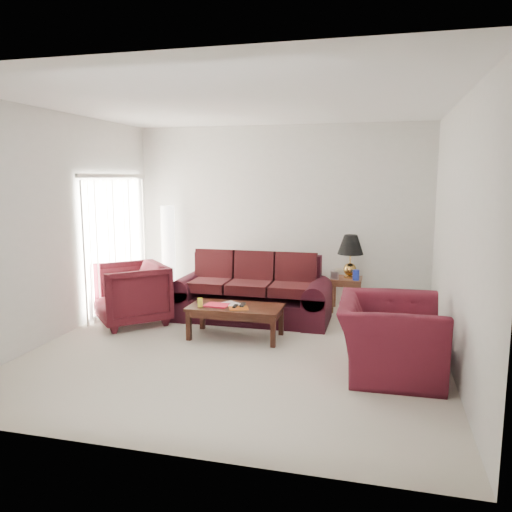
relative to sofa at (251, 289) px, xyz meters
The scene contains 19 objects.
floor 1.38m from the sofa, 81.79° to the right, with size 5.00×5.00×0.00m, color beige.
blinds 2.31m from the sofa, behind, with size 0.10×2.00×2.16m, color silver.
sofa is the anchor object (origin of this frame).
throw_pillow 1.17m from the sofa, 132.05° to the left, with size 0.38×0.11×0.38m, color black.
end_table 1.62m from the sofa, 32.80° to the left, with size 0.50×0.50×0.54m, color #523A1C, non-canonical shape.
table_lamp 1.72m from the sofa, 33.04° to the left, with size 0.41×0.41×0.69m, color #AD7B36, non-canonical shape.
clock 1.38m from the sofa, 30.75° to the left, with size 0.13×0.04×0.13m, color silver.
blue_canister 1.68m from the sofa, 25.69° to the left, with size 0.10×0.10×0.16m, color #172798.
picture_frame 1.59m from the sofa, 41.99° to the left, with size 0.14×0.02×0.18m, color silver.
floor_lamp 2.01m from the sofa, 152.20° to the left, with size 0.27×0.27×1.67m, color white, non-canonical shape.
armchair_left 1.78m from the sofa, 159.48° to the right, with size 0.95×0.98×0.89m, color #3E0E15.
armchair_right 2.59m from the sofa, 39.31° to the right, with size 1.26×1.10×0.82m, color #47101B.
coffee_table 0.92m from the sofa, 88.82° to the right, with size 1.25×0.62×0.44m, color black, non-canonical shape.
magazine_red 0.96m from the sofa, 103.66° to the right, with size 0.31×0.23×0.02m, color red.
magazine_white 0.82m from the sofa, 94.66° to the right, with size 0.26×0.19×0.01m, color white.
magazine_orange 1.01m from the sofa, 84.55° to the right, with size 0.25×0.19×0.01m, color #BC5616.
remote_a 0.99m from the sofa, 87.56° to the right, with size 0.04×0.15×0.02m, color black.
remote_b 0.91m from the sofa, 82.33° to the right, with size 0.05×0.19×0.02m, color black.
yellow_glass 1.12m from the sofa, 112.56° to the right, with size 0.07×0.07×0.12m, color #FFFD38.
Camera 1 is at (1.69, -5.81, 2.14)m, focal length 35.00 mm.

